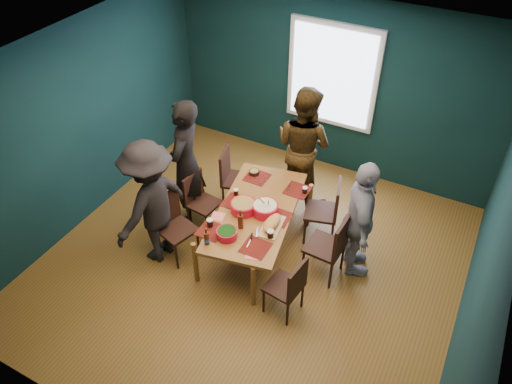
# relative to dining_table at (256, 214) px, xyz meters

# --- Properties ---
(room) EXTENTS (5.01, 5.01, 2.71)m
(room) POSITION_rel_dining_table_xyz_m (0.07, 0.00, 0.75)
(room) COLOR brown
(room) RESTS_ON ground
(dining_table) EXTENTS (1.22, 1.94, 0.68)m
(dining_table) POSITION_rel_dining_table_xyz_m (0.00, 0.00, 0.00)
(dining_table) COLOR olive
(dining_table) RESTS_ON floor
(chair_left_far) EXTENTS (0.51, 0.51, 0.92)m
(chair_left_far) POSITION_rel_dining_table_xyz_m (-0.73, 0.65, -0.08)
(chair_left_far) COLOR black
(chair_left_far) RESTS_ON floor
(chair_left_mid) EXTENTS (0.42, 0.42, 0.83)m
(chair_left_mid) POSITION_rel_dining_table_xyz_m (-0.91, 0.07, -0.14)
(chair_left_mid) COLOR black
(chair_left_mid) RESTS_ON floor
(chair_left_near) EXTENTS (0.51, 0.51, 0.91)m
(chair_left_near) POSITION_rel_dining_table_xyz_m (-0.92, -0.53, -0.09)
(chair_left_near) COLOR black
(chair_left_near) RESTS_ON floor
(chair_right_far) EXTENTS (0.52, 0.52, 0.92)m
(chair_right_far) POSITION_rel_dining_table_xyz_m (0.73, 0.62, -0.08)
(chair_right_far) COLOR black
(chair_right_far) RESTS_ON floor
(chair_right_mid) EXTENTS (0.45, 0.45, 0.95)m
(chair_right_mid) POSITION_rel_dining_table_xyz_m (1.02, 0.01, -0.07)
(chair_right_mid) COLOR black
(chair_right_mid) RESTS_ON floor
(chair_right_near) EXTENTS (0.42, 0.42, 0.83)m
(chair_right_near) POSITION_rel_dining_table_xyz_m (0.81, -0.74, -0.13)
(chair_right_near) COLOR black
(chair_right_near) RESTS_ON floor
(person_far_left) EXTENTS (0.57, 0.75, 1.83)m
(person_far_left) POSITION_rel_dining_table_xyz_m (-1.13, 0.15, 0.30)
(person_far_left) COLOR black
(person_far_left) RESTS_ON floor
(person_back) EXTENTS (1.00, 0.86, 1.78)m
(person_back) POSITION_rel_dining_table_xyz_m (0.06, 1.29, 0.27)
(person_back) COLOR black
(person_back) RESTS_ON floor
(person_right) EXTENTS (0.75, 1.03, 1.62)m
(person_right) POSITION_rel_dining_table_xyz_m (1.23, 0.27, 0.19)
(person_right) COLOR white
(person_right) RESTS_ON floor
(person_near_left) EXTENTS (0.77, 1.18, 1.72)m
(person_near_left) POSITION_rel_dining_table_xyz_m (-1.09, -0.66, 0.24)
(person_near_left) COLOR black
(person_near_left) RESTS_ON floor
(bowl_salad) EXTENTS (0.32, 0.32, 0.13)m
(bowl_salad) POSITION_rel_dining_table_xyz_m (-0.13, -0.09, 0.13)
(bowl_salad) COLOR red
(bowl_salad) RESTS_ON dining_table
(bowl_dumpling) EXTENTS (0.33, 0.33, 0.30)m
(bowl_dumpling) POSITION_rel_dining_table_xyz_m (0.12, -0.00, 0.14)
(bowl_dumpling) COLOR red
(bowl_dumpling) RESTS_ON dining_table
(bowl_herbs) EXTENTS (0.25, 0.25, 0.11)m
(bowl_herbs) POSITION_rel_dining_table_xyz_m (-0.08, -0.59, 0.12)
(bowl_herbs) COLOR red
(bowl_herbs) RESTS_ON dining_table
(cutting_board) EXTENTS (0.29, 0.55, 0.12)m
(cutting_board) POSITION_rel_dining_table_xyz_m (0.31, -0.19, 0.12)
(cutting_board) COLOR tan
(cutting_board) RESTS_ON dining_table
(small_bowl) EXTENTS (0.14, 0.14, 0.06)m
(small_bowl) POSITION_rel_dining_table_xyz_m (-0.37, 0.63, 0.10)
(small_bowl) COLOR black
(small_bowl) RESTS_ON dining_table
(beer_bottle_a) EXTENTS (0.06, 0.06, 0.24)m
(beer_bottle_a) POSITION_rel_dining_table_xyz_m (-0.23, -0.79, 0.15)
(beer_bottle_a) COLOR #4A1A0D
(beer_bottle_a) RESTS_ON dining_table
(beer_bottle_b) EXTENTS (0.07, 0.07, 0.27)m
(beer_bottle_b) POSITION_rel_dining_table_xyz_m (-0.02, -0.37, 0.17)
(beer_bottle_b) COLOR #4A1A0D
(beer_bottle_b) RESTS_ON dining_table
(cola_glass_a) EXTENTS (0.08, 0.08, 0.11)m
(cola_glass_a) POSITION_rel_dining_table_xyz_m (-0.35, -0.52, 0.12)
(cola_glass_a) COLOR black
(cola_glass_a) RESTS_ON dining_table
(cola_glass_b) EXTENTS (0.08, 0.08, 0.11)m
(cola_glass_b) POSITION_rel_dining_table_xyz_m (0.38, -0.36, 0.13)
(cola_glass_b) COLOR black
(cola_glass_b) RESTS_ON dining_table
(cola_glass_c) EXTENTS (0.07, 0.07, 0.09)m
(cola_glass_c) POSITION_rel_dining_table_xyz_m (0.40, 0.58, 0.11)
(cola_glass_c) COLOR black
(cola_glass_c) RESTS_ON dining_table
(cola_glass_d) EXTENTS (0.06, 0.06, 0.09)m
(cola_glass_d) POSITION_rel_dining_table_xyz_m (-0.37, 0.14, 0.11)
(cola_glass_d) COLOR black
(cola_glass_d) RESTS_ON dining_table
(napkin_a) EXTENTS (0.20, 0.20, 0.00)m
(napkin_a) POSITION_rel_dining_table_xyz_m (0.36, -0.01, 0.07)
(napkin_a) COLOR #FF6B72
(napkin_a) RESTS_ON dining_table
(napkin_b) EXTENTS (0.19, 0.19, 0.00)m
(napkin_b) POSITION_rel_dining_table_xyz_m (-0.36, -0.33, 0.07)
(napkin_b) COLOR #FF6B72
(napkin_b) RESTS_ON dining_table
(napkin_c) EXTENTS (0.20, 0.20, 0.00)m
(napkin_c) POSITION_rel_dining_table_xyz_m (0.32, -0.70, 0.07)
(napkin_c) COLOR #FF6B72
(napkin_c) RESTS_ON dining_table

